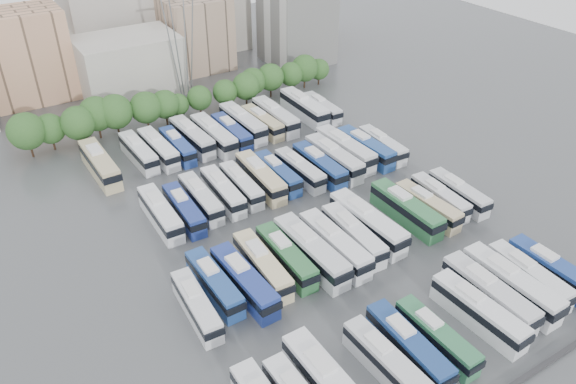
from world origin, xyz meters
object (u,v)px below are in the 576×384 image
bus_r0_s5 (408,346)px  bus_r2_s8 (300,170)px  bus_r1_s1 (214,283)px  bus_r2_s10 (334,158)px  bus_r3_s7 (232,132)px  bus_r1_s13 (459,192)px  bus_r2_s6 (261,177)px  bus_r3_s9 (262,122)px  bus_r2_s7 (278,173)px  bus_r3_s4 (178,146)px  bus_r0_s4 (386,362)px  bus_r2_s2 (184,209)px  bus_r3_s5 (192,137)px  bus_r1_s2 (244,281)px  bus_r2_s11 (345,149)px  apartment_tower (297,6)px  bus_r2_s13 (382,145)px  bus_r0_s12 (552,270)px  bus_r2_s4 (223,191)px  bus_r1_s7 (353,235)px  bus_r1_s0 (197,306)px  bus_r3_s10 (275,116)px  bus_r0_s9 (489,293)px  bus_r2_s3 (201,198)px  bus_r3_s8 (243,123)px  bus_r3_s13 (322,108)px  bus_r0_s11 (529,276)px  bus_r0_s6 (437,337)px  bus_r2_s1 (160,213)px  bus_r1_s8 (368,223)px  bus_r2_s12 (366,148)px  bus_r3_s6 (214,135)px  bus_r1_s12 (440,197)px  electricity_pylon (177,9)px  bus_r1_s4 (286,256)px  bus_r1_s11 (427,206)px  bus_r3_s3 (158,148)px  bus_r2_s9 (319,165)px  bus_r1_s6 (335,244)px  bus_r1_s10 (406,209)px  bus_r0_s8 (479,311)px

bus_r0_s5 → bus_r2_s8: bus_r0_s5 is taller
bus_r1_s1 → bus_r2_s10: 33.89m
bus_r1_s1 → bus_r2_s8: bus_r1_s1 is taller
bus_r3_s7 → bus_r1_s13: bearing=-60.5°
bus_r2_s6 → bus_r3_s9: bearing=62.1°
bus_r2_s7 → bus_r3_s4: bearing=121.0°
bus_r3_s4 → bus_r0_s4: bearing=-89.8°
bus_r2_s2 → bus_r3_s5: size_ratio=0.89×
bus_r1_s2 → bus_r1_s13: size_ratio=1.13×
bus_r2_s11 → bus_r3_s4: bearing=143.0°
apartment_tower → bus_r2_s13: apartment_tower is taller
bus_r0_s12 → bus_r2_s4: bearing=124.7°
bus_r2_s10 → bus_r3_s4: bearing=137.1°
bus_r1_s7 → bus_r1_s0: bearing=-174.8°
bus_r1_s13 → bus_r3_s10: bearing=107.9°
bus_r0_s9 → bus_r2_s3: (-19.94, 36.26, -0.19)m
bus_r1_s13 → bus_r3_s8: bearing=116.5°
bus_r1_s2 → bus_r2_s11: size_ratio=0.93×
bus_r2_s6 → bus_r3_s13: size_ratio=1.16×
bus_r0_s11 → bus_r3_s5: bus_r3_s5 is taller
bus_r3_s8 → bus_r3_s13: bearing=-6.6°
bus_r0_s6 → bus_r2_s11: bearing=66.2°
bus_r0_s12 → bus_r3_s8: size_ratio=0.88×
bus_r2_s1 → bus_r2_s13: (39.78, -0.65, -0.14)m
bus_r1_s8 → bus_r2_s3: size_ratio=1.18×
bus_r3_s7 → bus_r2_s12: bearing=-46.1°
bus_r2_s1 → bus_r1_s8: bearing=-35.9°
bus_r3_s6 → bus_r2_s1: bearing=-135.1°
bus_r1_s12 → bus_r2_s11: bus_r2_s11 is taller
electricity_pylon → bus_r0_s12: bearing=-77.8°
bus_r1_s4 → bus_r3_s6: bearing=80.7°
bus_r3_s13 → bus_r1_s7: bearing=-117.2°
bus_r0_s11 → bus_r3_s8: (-9.89, 54.90, 0.27)m
bus_r0_s5 → bus_r1_s11: bus_r0_s5 is taller
bus_r2_s11 → bus_r3_s3: size_ratio=1.10×
bus_r3_s6 → bus_r3_s3: bearing=174.0°
bus_r0_s9 → bus_r2_s9: (0.11, 34.76, -0.08)m
bus_r1_s6 → bus_r2_s10: 22.63m
bus_r2_s6 → bus_r3_s7: bearing=81.3°
bus_r1_s10 → bus_r2_s12: bearing=69.0°
bus_r1_s0 → bus_r2_s3: size_ratio=0.95×
bus_r1_s10 → bus_r2_s4: size_ratio=1.09×
bus_r1_s1 → bus_r3_s5: bus_r3_s5 is taller
bus_r1_s10 → bus_r3_s9: bearing=94.9°
bus_r1_s7 → bus_r1_s11: size_ratio=1.07×
bus_r2_s9 → bus_r3_s6: 20.79m
bus_r1_s12 → bus_r3_s9: bus_r3_s9 is taller
bus_r0_s8 → bus_r0_s4: bearing=177.4°
electricity_pylon → bus_r1_s8: (2.89, -55.37, -16.57)m
bus_r1_s8 → bus_r0_s5: bearing=-119.3°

